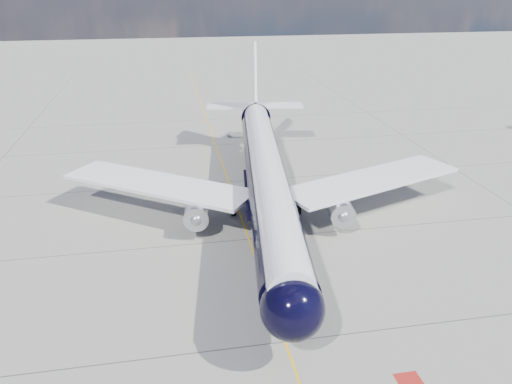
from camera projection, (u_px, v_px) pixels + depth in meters
ground at (224, 168)px, 66.11m from camera, size 320.00×320.00×0.00m
taxiway_centerline at (229, 182)px, 61.59m from camera, size 0.16×160.00×0.01m
red_marking at (410, 382)px, 31.08m from camera, size 1.60×1.60×0.01m
main_airliner at (266, 172)px, 51.54m from camera, size 42.92×52.61×15.21m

